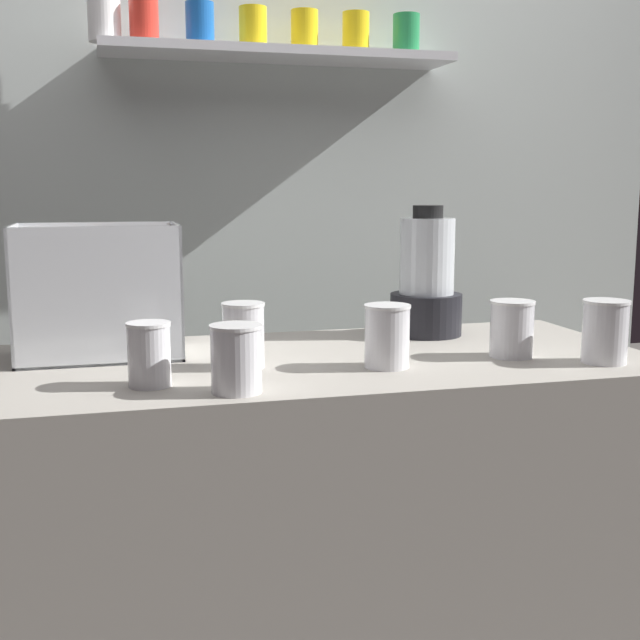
{
  "coord_description": "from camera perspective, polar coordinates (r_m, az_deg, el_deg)",
  "views": [
    {
      "loc": [
        -0.43,
        -1.61,
        1.25
      ],
      "look_at": [
        0.0,
        0.0,
        0.98
      ],
      "focal_mm": 45.52,
      "sensor_mm": 36.0,
      "label": 1
    }
  ],
  "objects": [
    {
      "name": "juice_cup_mango_far_right",
      "position": [
        1.75,
        13.33,
        -0.81
      ],
      "size": [
        0.09,
        0.09,
        0.12
      ],
      "color": "white",
      "rests_on": "counter"
    },
    {
      "name": "juice_cup_orange_middle",
      "position": [
        1.61,
        -5.4,
        -1.24
      ],
      "size": [
        0.09,
        0.09,
        0.13
      ],
      "color": "white",
      "rests_on": "counter"
    },
    {
      "name": "juice_cup_beet_far_left",
      "position": [
        1.48,
        -11.91,
        -2.63
      ],
      "size": [
        0.08,
        0.08,
        0.12
      ],
      "color": "white",
      "rests_on": "counter"
    },
    {
      "name": "blender_pitcher",
      "position": [
        1.97,
        7.49,
        2.59
      ],
      "size": [
        0.17,
        0.17,
        0.31
      ],
      "color": "black",
      "rests_on": "counter"
    },
    {
      "name": "juice_cup_beet_left",
      "position": [
        1.42,
        -5.91,
        -3.03
      ],
      "size": [
        0.09,
        0.09,
        0.12
      ],
      "color": "white",
      "rests_on": "counter"
    },
    {
      "name": "juice_cup_orange_rightmost",
      "position": [
        1.74,
        19.4,
        -0.94
      ],
      "size": [
        0.09,
        0.09,
        0.13
      ],
      "color": "white",
      "rests_on": "counter"
    },
    {
      "name": "back_wall_unit",
      "position": [
        2.42,
        -4.71,
        9.51
      ],
      "size": [
        2.6,
        0.24,
        2.5
      ],
      "color": "silver",
      "rests_on": "ground_plane"
    },
    {
      "name": "counter",
      "position": [
        1.85,
        0.0,
        -16.4
      ],
      "size": [
        1.4,
        0.64,
        0.9
      ],
      "primitive_type": "cube",
      "color": "#9E998E",
      "rests_on": "ground_plane"
    },
    {
      "name": "carrot_display_bin",
      "position": [
        1.77,
        -15.17,
        0.36
      ],
      "size": [
        0.33,
        0.22,
        0.28
      ],
      "color": "white",
      "rests_on": "counter"
    },
    {
      "name": "juice_cup_mango_right",
      "position": [
        1.61,
        4.73,
        -1.35
      ],
      "size": [
        0.09,
        0.09,
        0.13
      ],
      "color": "white",
      "rests_on": "counter"
    }
  ]
}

